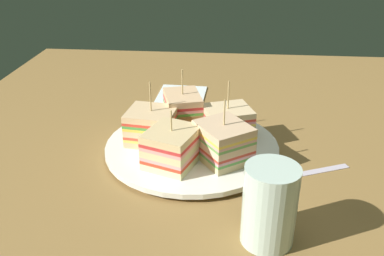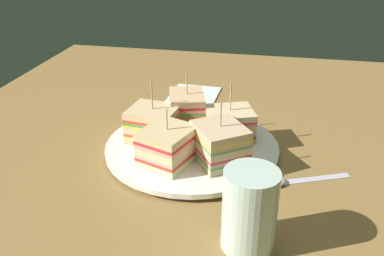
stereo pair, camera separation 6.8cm
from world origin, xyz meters
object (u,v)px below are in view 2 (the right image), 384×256
Objects in this scene: sandwich_wedge_0 at (187,110)px; drinking_glass at (249,215)px; spoon at (283,181)px; plate at (192,147)px; chip_pile at (202,138)px; sandwich_wedge_3 at (220,144)px; sandwich_wedge_1 at (154,124)px; sandwich_wedge_2 at (168,146)px; napkin at (193,96)px; sandwich_wedge_4 at (229,124)px.

drinking_glass is at bearing 10.27° from sandwich_wedge_0.
plate is at bearing -45.67° from spoon.
drinking_glass is at bearing -151.89° from plate.
plate is 23.54cm from drinking_glass.
chip_pile is (-6.27, -3.83, -1.94)cm from sandwich_wedge_0.
spoon is (-2.05, -9.97, -4.07)cm from sandwich_wedge_3.
chip_pile is at bearing 3.76° from sandwich_wedge_1.
sandwich_wedge_2 is 0.94× the size of sandwich_wedge_3.
sandwich_wedge_3 reaches higher than napkin.
sandwich_wedge_4 is at bearing -19.20° from sandwich_wedge_2.
sandwich_wedge_1 is 12.92cm from sandwich_wedge_3.
napkin is at bearing -82.43° from sandwich_wedge_4.
sandwich_wedge_0 is 17.89cm from napkin.
sandwich_wedge_2 is 0.70× the size of spoon.
sandwich_wedge_1 is 8.13cm from sandwich_wedge_2.
sandwich_wedge_0 is at bearing -0.49° from sandwich_wedge_3.
chip_pile is (0.12, -1.60, 1.79)cm from plate.
sandwich_wedge_1 is at bearing 39.93° from drinking_glass.
sandwich_wedge_3 is at bearing -160.61° from napkin.
sandwich_wedge_4 is at bearing -38.61° from sandwich_wedge_3.
sandwich_wedge_1 reaches higher than sandwich_wedge_3.
plate is 3.73× the size of chip_pile.
napkin is (22.95, -2.09, -4.02)cm from sandwich_wedge_1.
spoon is (-6.52, -13.56, -2.29)cm from chip_pile.
sandwich_wedge_0 is 7.60cm from chip_pile.
sandwich_wedge_3 is (-4.35, -5.18, 3.57)cm from plate.
napkin is (19.89, 10.32, -3.80)cm from sandwich_wedge_4.
napkin is at bearing -79.32° from spoon.
spoon is at bearing -10.58° from sandwich_wedge_1.
sandwich_wedge_2 is 0.70× the size of napkin.
spoon is (-10.09, -9.48, -3.64)cm from sandwich_wedge_4.
plate reaches higher than spoon.
sandwich_wedge_4 is 14.31cm from spoon.
sandwich_wedge_1 reaches higher than sandwich_wedge_2.
chip_pile reaches higher than plate.
sandwich_wedge_4 is at bearing -57.01° from plate.
sandwich_wedge_0 is 1.08× the size of sandwich_wedge_4.
chip_pile reaches higher than spoon.
sandwich_wedge_4 is at bearing -152.57° from napkin.
sandwich_wedge_0 reaches higher than napkin.
sandwich_wedge_3 is (-4.97, -11.92, 0.21)cm from sandwich_wedge_1.
napkin is at bearing 91.98° from sandwich_wedge_1.
sandwich_wedge_0 is 1.05× the size of sandwich_wedge_3.
sandwich_wedge_0 is 1.40× the size of chip_pile.
chip_pile is (-3.57, 4.08, -1.35)cm from sandwich_wedge_4.
sandwich_wedge_3 reaches higher than sandwich_wedge_2.
sandwich_wedge_0 is 1.12× the size of sandwich_wedge_2.
drinking_glass is (-14.14, 4.18, 3.96)cm from spoon.
plate is 7.73cm from sandwich_wedge_0.
drinking_glass is (-21.16, -17.71, 0.10)cm from sandwich_wedge_1.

